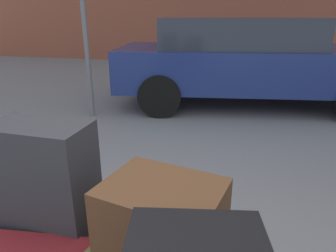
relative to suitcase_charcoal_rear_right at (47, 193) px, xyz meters
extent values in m
cube|color=#2D2D33|center=(0.00, 0.00, 0.00)|extent=(0.44, 0.26, 0.68)
cube|color=#51331E|center=(0.58, -0.13, 0.07)|extent=(0.49, 0.41, 0.27)
cube|color=navy|center=(0.94, 4.25, -0.04)|extent=(4.52, 2.42, 0.64)
cube|color=#2D333D|center=(0.69, 4.21, 0.51)|extent=(2.62, 1.93, 0.46)
cylinder|color=black|center=(2.22, 5.30, -0.36)|extent=(0.67, 0.31, 0.64)
cylinder|color=black|center=(-0.59, 4.88, -0.36)|extent=(0.67, 0.31, 0.64)
cylinder|color=black|center=(-0.33, 3.20, -0.36)|extent=(0.67, 0.31, 0.64)
cylinder|color=#383838|center=(2.49, 6.33, -0.33)|extent=(0.27, 0.27, 0.71)
cylinder|color=slate|center=(-1.35, 2.99, 0.42)|extent=(0.07, 0.07, 2.21)
camera|label=1|loc=(0.83, -1.03, 0.77)|focal=32.25mm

